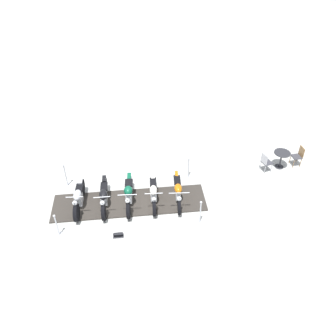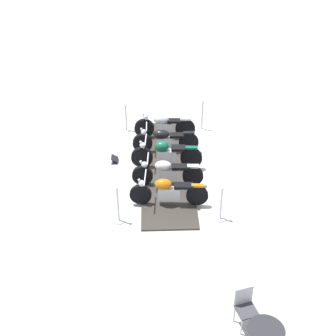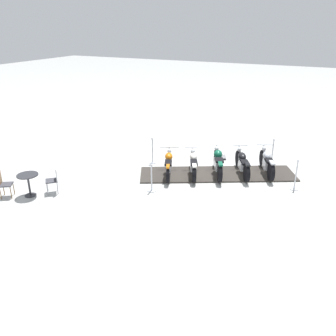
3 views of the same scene
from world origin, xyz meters
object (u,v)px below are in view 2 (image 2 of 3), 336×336
Objects in this scene: motorcycle_chrome at (164,126)px; stanchion_left_front at (202,120)px; motorcycle_black at (165,140)px; motorcycle_cream at (167,172)px; motorcycle_copper at (168,191)px; stanchion_left_rear at (221,209)px; motorcycle_forest at (166,154)px; stanchion_right_rear at (118,210)px; info_placard at (115,160)px; stanchion_right_front at (126,121)px; cafe_chair_across_table at (245,305)px.

motorcycle_chrome is 1.75× the size of stanchion_left_front.
motorcycle_black reaches higher than motorcycle_cream.
stanchion_left_rear is (-0.07, 1.55, -0.17)m from motorcycle_copper.
motorcycle_forest is 1.06× the size of motorcycle_cream.
motorcycle_black is 2.89m from motorcycle_copper.
motorcycle_chrome is at bearing -86.84° from motorcycle_forest.
stanchion_left_rear is 5.15m from stanchion_left_front.
motorcycle_black is at bearing -87.02° from motorcycle_cream.
motorcycle_forest is at bearing -86.81° from motorcycle_cream.
motorcycle_chrome reaches higher than motorcycle_forest.
stanchion_left_rear reaches higher than motorcycle_black.
stanchion_left_rear is (0.79, 1.98, -0.15)m from motorcycle_cream.
motorcycle_cream is at bearing -87.03° from motorcycle_copper.
motorcycle_copper is 1.84× the size of stanchion_right_rear.
stanchion_left_front is at bearing -55.12° from info_placard.
stanchion_left_front is at bearing 117.33° from stanchion_right_front.
motorcycle_copper is 2.01× the size of stanchion_right_front.
stanchion_right_rear is at bearing 65.93° from motorcycle_forest.
motorcycle_black reaches higher than info_placard.
motorcycle_chrome is 4.72m from stanchion_left_rear.
stanchion_left_rear is at bearing 121.96° from motorcycle_forest.
motorcycle_forest is 2.02× the size of stanchion_left_rear.
stanchion_right_rear reaches higher than info_placard.
stanchion_right_front is 2.74m from stanchion_left_front.
motorcycle_black is (0.86, 0.44, -0.02)m from motorcycle_chrome.
stanchion_right_rear reaches higher than motorcycle_chrome.
stanchion_left_rear is 3.43m from cafe_chair_across_table.
stanchion_right_front is at bearing -66.43° from motorcycle_cream.
motorcycle_forest is 6.17m from cafe_chair_across_table.
motorcycle_cream is at bearing -111.78° from stanchion_left_rear.
motorcycle_chrome is 1.54m from stanchion_left_front.
motorcycle_cream is 2.13× the size of cafe_chair_across_table.
stanchion_right_rear is 1.20× the size of cafe_chair_across_table.
stanchion_left_front is at bearing -108.79° from motorcycle_cream.
motorcycle_chrome reaches higher than cafe_chair_across_table.
stanchion_right_front is at bearing -124.63° from stanchion_left_rear.
stanchion_right_front is 2.36× the size of info_placard.
stanchion_left_front reaches higher than info_placard.
motorcycle_chrome is 1.93m from motorcycle_forest.
motorcycle_forest is 1.87× the size of stanchion_right_rear.
stanchion_right_front is at bearing -62.67° from stanchion_left_front.
motorcycle_chrome is at bearing -86.45° from motorcycle_copper.
stanchion_right_front is at bearing -69.75° from motorcycle_copper.
stanchion_right_front reaches higher than cafe_chair_across_table.
motorcycle_copper is (1.71, 0.88, -0.03)m from motorcycle_forest.
stanchion_right_rear reaches higher than motorcycle_forest.
motorcycle_copper is 2.21× the size of cafe_chair_across_table.
motorcycle_black is at bearing 67.07° from stanchion_right_front.
motorcycle_forest is at bearing -86.41° from motorcycle_copper.
info_placard is (-0.50, -2.11, -0.42)m from motorcycle_cream.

